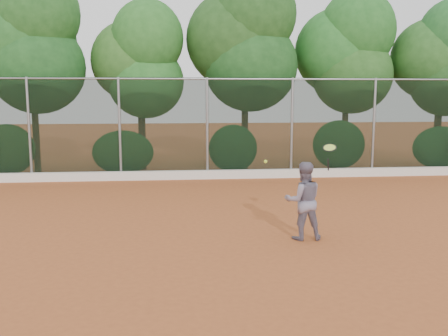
{
  "coord_description": "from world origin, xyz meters",
  "views": [
    {
      "loc": [
        -1.11,
        -10.33,
        2.95
      ],
      "look_at": [
        0.0,
        1.0,
        1.25
      ],
      "focal_mm": 40.0,
      "sensor_mm": 36.0,
      "label": 1
    }
  ],
  "objects": [
    {
      "name": "concrete_curb",
      "position": [
        0.0,
        6.82,
        0.15
      ],
      "size": [
        24.0,
        0.2,
        0.3
      ],
      "primitive_type": "cube",
      "color": "silver",
      "rests_on": "ground"
    },
    {
      "name": "foliage_backdrop",
      "position": [
        -0.55,
        8.98,
        4.4
      ],
      "size": [
        23.7,
        3.63,
        7.55
      ],
      "color": "#3C2917",
      "rests_on": "ground"
    },
    {
      "name": "tennis_racket",
      "position": [
        1.96,
        -0.67,
        1.84
      ],
      "size": [
        0.36,
        0.35,
        0.56
      ],
      "color": "black",
      "rests_on": "ground"
    },
    {
      "name": "chainlink_fence",
      "position": [
        -0.0,
        7.0,
        1.86
      ],
      "size": [
        24.09,
        0.09,
        3.5
      ],
      "color": "black",
      "rests_on": "ground"
    },
    {
      "name": "tennis_ball_in_flight",
      "position": [
        0.7,
        -0.49,
        1.6
      ],
      "size": [
        0.07,
        0.07,
        0.07
      ],
      "color": "#D9F537",
      "rests_on": "ground"
    },
    {
      "name": "tennis_player",
      "position": [
        1.46,
        -0.63,
        0.8
      ],
      "size": [
        0.78,
        0.61,
        1.6
      ],
      "primitive_type": "imported",
      "rotation": [
        0.0,
        0.0,
        3.13
      ],
      "color": "slate",
      "rests_on": "ground"
    },
    {
      "name": "ground",
      "position": [
        0.0,
        0.0,
        0.0
      ],
      "size": [
        80.0,
        80.0,
        0.0
      ],
      "primitive_type": "plane",
      "color": "#A75327",
      "rests_on": "ground"
    }
  ]
}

